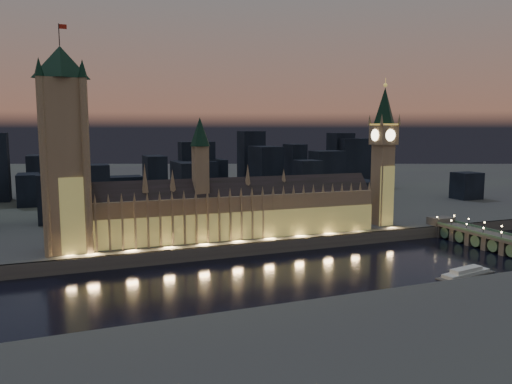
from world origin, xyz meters
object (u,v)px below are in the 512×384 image
object	(u,v)px
palace_of_westminster	(229,210)
river_boat	(466,273)
victoria_tower	(64,141)
westminster_bridge	(493,241)
elizabeth_tower	(384,144)

from	to	relation	value
palace_of_westminster	river_boat	distance (m)	146.35
palace_of_westminster	river_boat	size ratio (longest dim) A/B	5.09
palace_of_westminster	victoria_tower	world-z (taller)	victoria_tower
palace_of_westminster	victoria_tower	distance (m)	109.03
westminster_bridge	river_boat	size ratio (longest dim) A/B	2.85
elizabeth_tower	river_boat	world-z (taller)	elizabeth_tower
victoria_tower	westminster_bridge	world-z (taller)	victoria_tower
palace_of_westminster	westminster_bridge	bearing A→B (deg)	-22.20
victoria_tower	elizabeth_tower	world-z (taller)	victoria_tower
palace_of_westminster	westminster_bridge	size ratio (longest dim) A/B	1.79
victoria_tower	westminster_bridge	distance (m)	274.91
victoria_tower	westminster_bridge	bearing A→B (deg)	-14.18
victoria_tower	river_boat	world-z (taller)	victoria_tower
palace_of_westminster	elizabeth_tower	size ratio (longest dim) A/B	1.89
palace_of_westminster	victoria_tower	bearing A→B (deg)	179.89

